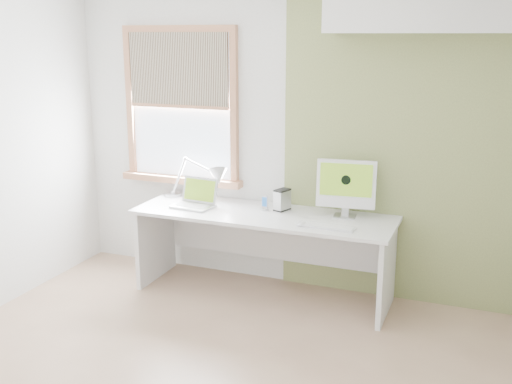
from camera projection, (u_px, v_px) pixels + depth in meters
The scene contains 12 objects.
room at pixel (193, 185), 3.70m from camera, with size 4.04×3.54×2.64m.
accent_wall at pixel (403, 147), 4.91m from camera, with size 2.00×0.02×2.60m, color olive.
soffit at pixel (437, 3), 4.41m from camera, with size 1.60×0.40×0.42m, color white.
window at pixel (180, 107), 5.54m from camera, with size 1.20×0.14×1.42m.
desk at pixel (266, 233), 5.22m from camera, with size 2.20×0.70×0.73m.
desk_lamp at pixel (209, 178), 5.48m from camera, with size 0.67×0.27×0.38m.
laptop at pixel (196, 199), 5.32m from camera, with size 0.37×0.31×0.24m.
phone_dock at pixel (265, 206), 5.19m from camera, with size 0.08×0.08×0.13m.
external_drive at pixel (282, 200), 5.18m from camera, with size 0.13×0.16×0.18m.
imac at pixel (346, 185), 4.96m from camera, with size 0.49×0.18×0.47m.
keyboard at pixel (326, 226), 4.73m from camera, with size 0.46×0.14×0.02m.
mouse at pixel (302, 224), 4.78m from camera, with size 0.06×0.10×0.03m, color white.
Camera 1 is at (1.68, -3.20, 2.19)m, focal length 42.89 mm.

